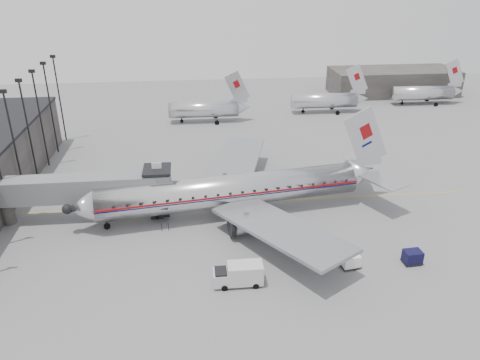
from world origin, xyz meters
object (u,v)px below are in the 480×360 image
(ramp_worker, at_px, (136,213))
(baggage_cart_white, at_px, (350,261))
(baggage_cart_navy, at_px, (412,257))
(airliner, at_px, (237,190))
(service_van, at_px, (239,274))

(ramp_worker, bearing_deg, baggage_cart_white, -66.12)
(baggage_cart_navy, relative_size, ramp_worker, 1.30)
(airliner, xyz_separation_m, baggage_cart_navy, (17.63, -13.12, -2.48))
(baggage_cart_white, relative_size, ramp_worker, 1.35)
(baggage_cart_white, bearing_deg, service_van, 178.63)
(service_van, bearing_deg, airliner, 85.27)
(airliner, height_order, baggage_cart_navy, airliner)
(baggage_cart_navy, bearing_deg, ramp_worker, 152.74)
(baggage_cart_white, distance_m, ramp_worker, 26.84)
(baggage_cart_white, bearing_deg, ramp_worker, 141.89)
(service_van, height_order, ramp_worker, service_van)
(airliner, xyz_separation_m, baggage_cart_white, (10.78, -13.12, -2.49))
(airliner, relative_size, ramp_worker, 26.22)
(airliner, distance_m, baggage_cart_navy, 22.12)
(baggage_cart_navy, xyz_separation_m, baggage_cart_white, (-6.85, 0.00, -0.01))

